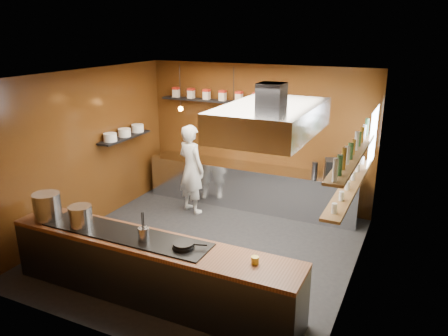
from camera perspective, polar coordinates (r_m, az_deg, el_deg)
The scene contains 26 objects.
floor at distance 7.80m, azimuth -2.68°, elevation -10.52°, with size 5.00×5.00×0.00m, color black.
back_wall at distance 9.41m, azimuth 4.33°, elevation 4.25°, with size 5.00×5.00×0.00m, color #3F1C0B.
left_wall at distance 8.63m, azimuth -17.69°, elevation 2.19°, with size 5.00×5.00×0.00m, color #3F1C0B.
right_wall at distance 6.48m, azimuth 17.09°, elevation -2.88°, with size 5.00×5.00×0.00m, color brown.
ceiling at distance 6.90m, azimuth -3.05°, elevation 11.96°, with size 5.00×5.00×0.00m, color silver.
window_pane at distance 7.99m, azimuth 18.89°, elevation 3.83°, with size 1.00×1.00×0.00m, color white.
prep_counter at distance 9.42m, azimuth 3.45°, elevation -2.40°, with size 4.60×0.65×0.90m, color silver.
pass_counter at distance 6.39m, azimuth -9.66°, elevation -12.89°, with size 4.40×0.72×0.94m.
tin_shelf at distance 9.49m, azimuth -1.02°, elevation 8.74°, with size 2.60×0.26×0.04m, color black.
plate_shelf at distance 9.25m, azimuth -12.83°, elevation 3.93°, with size 0.30×1.40×0.04m, color black.
bottle_shelf_upper at distance 6.66m, azimuth 16.46°, elevation 1.54°, with size 0.26×2.80×0.04m, color brown.
bottle_shelf_lower at distance 6.80m, azimuth 16.12°, elevation -2.27°, with size 0.26×2.80×0.04m, color brown.
extractor_hood at distance 6.09m, azimuth 6.13°, elevation 6.38°, with size 1.20×2.00×0.72m.
pendant_left at distance 9.17m, azimuth -5.69°, elevation 8.02°, with size 0.10×0.10×0.95m.
pendant_right at distance 8.62m, azimuth 1.24°, elevation 7.47°, with size 0.10×0.10×0.95m.
storage_tins at distance 9.41m, azimuth -0.19°, elevation 9.47°, with size 2.43×0.13×0.22m.
plate_stacks at distance 9.23m, azimuth -12.87°, elevation 4.54°, with size 0.26×1.16×0.16m.
bottles at distance 6.62m, azimuth 16.57°, elevation 2.70°, with size 0.06×2.66×0.24m.
wine_glasses at distance 6.77m, azimuth 16.18°, elevation -1.59°, with size 0.07×2.37×0.13m.
stockpot_large at distance 7.13m, azimuth -22.09°, elevation -4.63°, with size 0.41×0.41×0.40m, color #B4B6BB.
stockpot_small at distance 6.70m, azimuth -18.23°, elevation -6.01°, with size 0.33×0.33×0.31m, color silver.
utensil_crock at distance 6.08m, azimuth -10.46°, elevation -8.51°, with size 0.15×0.15×0.19m, color #B1B3B8.
frying_pan at distance 5.86m, azimuth -5.29°, elevation -10.01°, with size 0.45×0.30×0.07m.
butter_jar at distance 5.53m, azimuth 4.07°, elevation -11.91°, with size 0.10×0.10×0.09m, color gold.
espresso_machine at distance 8.75m, azimuth 14.27°, elevation -0.13°, with size 0.37×0.35×0.37m, color black.
chef at distance 9.01m, azimuth -4.29°, elevation -0.13°, with size 0.68×0.45×1.86m, color silver.
Camera 1 is at (3.25, -6.05, 3.71)m, focal length 35.00 mm.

